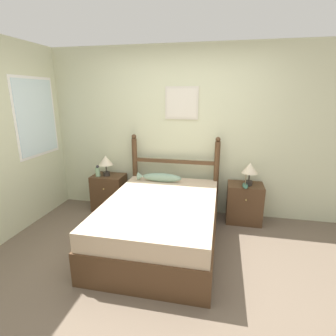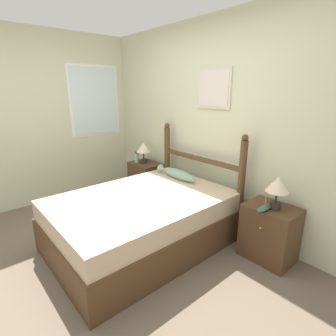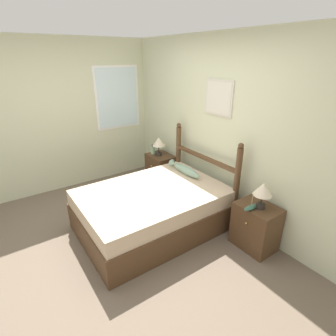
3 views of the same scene
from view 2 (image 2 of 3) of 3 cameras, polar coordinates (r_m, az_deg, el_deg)
ground_plane at (r=2.84m, az=-15.38°, el=-21.09°), size 16.00×16.00×0.00m
wall_back at (r=3.36m, az=10.49°, el=9.08°), size 6.40×0.08×2.55m
wall_left at (r=4.33m, az=-29.15°, el=8.96°), size 0.08×6.40×2.55m
bed at (r=3.02m, az=-5.66°, el=-11.37°), size 1.36×1.93×0.59m
headboard at (r=3.45m, az=6.78°, el=-1.03°), size 1.36×0.08×1.25m
nightstand_left at (r=4.27m, az=-4.82°, el=-2.68°), size 0.51×0.40×0.59m
nightstand_right at (r=2.97m, az=21.19°, el=-13.00°), size 0.51×0.40×0.59m
table_lamp_left at (r=4.13m, az=-5.39°, el=4.25°), size 0.22×0.22×0.33m
table_lamp_right at (r=2.73m, az=22.76°, el=-3.68°), size 0.22×0.22×0.33m
bottle at (r=4.24m, az=-6.84°, el=2.36°), size 0.07×0.07×0.18m
model_boat at (r=2.75m, az=20.32°, el=-8.09°), size 0.08×0.24×0.19m
fish_pillow at (r=3.42m, az=1.84°, el=-1.24°), size 0.67×0.12×0.13m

